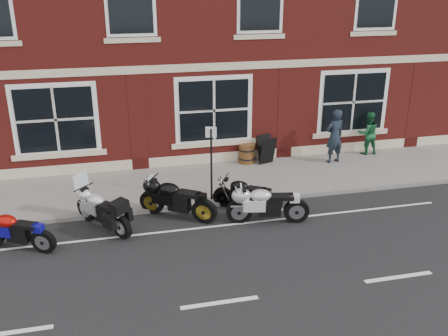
{
  "coord_description": "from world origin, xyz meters",
  "views": [
    {
      "loc": [
        -1.81,
        -11.15,
        6.17
      ],
      "look_at": [
        1.16,
        1.6,
        1.06
      ],
      "focal_mm": 40.0,
      "sensor_mm": 36.0,
      "label": 1
    }
  ],
  "objects_px": {
    "moto_sport_silver": "(266,203)",
    "moto_naked_black": "(245,193)",
    "pedestrian_right": "(368,133)",
    "a_board_sign": "(266,150)",
    "pedestrian_left": "(335,136)",
    "moto_sport_black": "(176,198)",
    "moto_sport_red": "(15,229)",
    "moto_touring_silver": "(102,208)",
    "barrel_planter": "(247,153)",
    "parking_sign": "(211,158)"
  },
  "relations": [
    {
      "from": "pedestrian_right",
      "to": "barrel_planter",
      "type": "distance_m",
      "value": 4.46
    },
    {
      "from": "moto_naked_black",
      "to": "barrel_planter",
      "type": "xyz_separation_m",
      "value": [
        0.97,
        3.28,
        -0.05
      ]
    },
    {
      "from": "moto_sport_red",
      "to": "pedestrian_left",
      "type": "bearing_deg",
      "value": -43.01
    },
    {
      "from": "moto_naked_black",
      "to": "pedestrian_right",
      "type": "distance_m",
      "value": 6.29
    },
    {
      "from": "barrel_planter",
      "to": "moto_naked_black",
      "type": "bearing_deg",
      "value": -106.46
    },
    {
      "from": "moto_sport_silver",
      "to": "pedestrian_left",
      "type": "bearing_deg",
      "value": -33.17
    },
    {
      "from": "moto_sport_red",
      "to": "moto_naked_black",
      "type": "xyz_separation_m",
      "value": [
        5.88,
        0.84,
        -0.03
      ]
    },
    {
      "from": "moto_touring_silver",
      "to": "pedestrian_left",
      "type": "xyz_separation_m",
      "value": [
        7.73,
        2.87,
        0.48
      ]
    },
    {
      "from": "moto_sport_silver",
      "to": "pedestrian_left",
      "type": "xyz_separation_m",
      "value": [
        3.53,
        3.53,
        0.49
      ]
    },
    {
      "from": "moto_sport_black",
      "to": "barrel_planter",
      "type": "xyz_separation_m",
      "value": [
        2.89,
        3.35,
        -0.14
      ]
    },
    {
      "from": "moto_sport_red",
      "to": "moto_sport_black",
      "type": "height_order",
      "value": "moto_sport_black"
    },
    {
      "from": "a_board_sign",
      "to": "barrel_planter",
      "type": "distance_m",
      "value": 0.68
    },
    {
      "from": "moto_sport_black",
      "to": "pedestrian_right",
      "type": "height_order",
      "value": "pedestrian_right"
    },
    {
      "from": "pedestrian_left",
      "to": "parking_sign",
      "type": "relative_size",
      "value": 0.86
    },
    {
      "from": "moto_sport_black",
      "to": "a_board_sign",
      "type": "height_order",
      "value": "a_board_sign"
    },
    {
      "from": "moto_sport_red",
      "to": "pedestrian_right",
      "type": "bearing_deg",
      "value": -43.1
    },
    {
      "from": "moto_naked_black",
      "to": "pedestrian_right",
      "type": "bearing_deg",
      "value": -27.75
    },
    {
      "from": "moto_sport_silver",
      "to": "barrel_planter",
      "type": "height_order",
      "value": "moto_sport_silver"
    },
    {
      "from": "moto_touring_silver",
      "to": "barrel_planter",
      "type": "xyz_separation_m",
      "value": [
        4.83,
        3.51,
        -0.12
      ]
    },
    {
      "from": "barrel_planter",
      "to": "pedestrian_right",
      "type": "bearing_deg",
      "value": -1.29
    },
    {
      "from": "moto_touring_silver",
      "to": "moto_sport_red",
      "type": "relative_size",
      "value": 0.96
    },
    {
      "from": "moto_sport_black",
      "to": "pedestrian_left",
      "type": "bearing_deg",
      "value": -30.59
    },
    {
      "from": "moto_naked_black",
      "to": "parking_sign",
      "type": "distance_m",
      "value": 1.35
    },
    {
      "from": "moto_sport_silver",
      "to": "pedestrian_right",
      "type": "relative_size",
      "value": 1.41
    },
    {
      "from": "moto_sport_red",
      "to": "a_board_sign",
      "type": "bearing_deg",
      "value": -34.9
    },
    {
      "from": "barrel_planter",
      "to": "moto_sport_silver",
      "type": "bearing_deg",
      "value": -98.71
    },
    {
      "from": "moto_sport_red",
      "to": "barrel_planter",
      "type": "xyz_separation_m",
      "value": [
        6.85,
        4.12,
        -0.08
      ]
    },
    {
      "from": "moto_naked_black",
      "to": "moto_sport_red",
      "type": "bearing_deg",
      "value": 129.93
    },
    {
      "from": "parking_sign",
      "to": "pedestrian_left",
      "type": "bearing_deg",
      "value": 42.49
    },
    {
      "from": "barrel_planter",
      "to": "parking_sign",
      "type": "bearing_deg",
      "value": -123.86
    },
    {
      "from": "moto_sport_red",
      "to": "parking_sign",
      "type": "height_order",
      "value": "parking_sign"
    },
    {
      "from": "moto_touring_silver",
      "to": "parking_sign",
      "type": "xyz_separation_m",
      "value": [
        3.05,
        0.85,
        0.8
      ]
    },
    {
      "from": "a_board_sign",
      "to": "pedestrian_left",
      "type": "bearing_deg",
      "value": -29.42
    },
    {
      "from": "moto_sport_red",
      "to": "moto_sport_black",
      "type": "xyz_separation_m",
      "value": [
        3.96,
        0.77,
        0.06
      ]
    },
    {
      "from": "moto_sport_red",
      "to": "moto_sport_black",
      "type": "bearing_deg",
      "value": -51.66
    },
    {
      "from": "pedestrian_right",
      "to": "a_board_sign",
      "type": "bearing_deg",
      "value": 5.32
    },
    {
      "from": "pedestrian_right",
      "to": "parking_sign",
      "type": "bearing_deg",
      "value": 26.61
    },
    {
      "from": "moto_sport_red",
      "to": "pedestrian_left",
      "type": "xyz_separation_m",
      "value": [
        9.74,
        3.48,
        0.53
      ]
    },
    {
      "from": "moto_naked_black",
      "to": "a_board_sign",
      "type": "height_order",
      "value": "a_board_sign"
    },
    {
      "from": "moto_sport_silver",
      "to": "moto_naked_black",
      "type": "relative_size",
      "value": 1.28
    },
    {
      "from": "moto_sport_silver",
      "to": "a_board_sign",
      "type": "bearing_deg",
      "value": -5.94
    },
    {
      "from": "moto_sport_black",
      "to": "pedestrian_right",
      "type": "xyz_separation_m",
      "value": [
        7.33,
        3.25,
        0.3
      ]
    },
    {
      "from": "moto_sport_black",
      "to": "a_board_sign",
      "type": "distance_m",
      "value": 4.75
    },
    {
      "from": "moto_touring_silver",
      "to": "moto_naked_black",
      "type": "distance_m",
      "value": 3.87
    },
    {
      "from": "moto_sport_red",
      "to": "barrel_planter",
      "type": "bearing_deg",
      "value": -31.67
    },
    {
      "from": "moto_touring_silver",
      "to": "moto_naked_black",
      "type": "bearing_deg",
      "value": -32.88
    },
    {
      "from": "pedestrian_right",
      "to": "moto_sport_black",
      "type": "bearing_deg",
      "value": 28.13
    },
    {
      "from": "pedestrian_left",
      "to": "a_board_sign",
      "type": "xyz_separation_m",
      "value": [
        -2.25,
        0.46,
        -0.46
      ]
    },
    {
      "from": "pedestrian_left",
      "to": "a_board_sign",
      "type": "relative_size",
      "value": 1.97
    },
    {
      "from": "pedestrian_right",
      "to": "parking_sign",
      "type": "xyz_separation_m",
      "value": [
        -6.23,
        -2.56,
        0.48
      ]
    }
  ]
}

